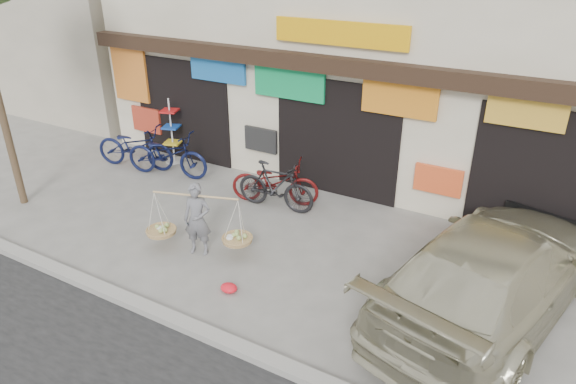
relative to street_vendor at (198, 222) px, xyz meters
The scene contains 12 objects.
ground 1.33m from the street_vendor, ahead, with size 70.00×70.00×0.00m, color gray.
kerb 2.24m from the street_vendor, 58.06° to the right, with size 70.00×0.25×0.12m, color gray.
shophouse_block 7.24m from the street_vendor, 80.18° to the left, with size 14.00×6.32×7.00m.
neighbor_west 14.48m from the street_vendor, 149.88° to the left, with size 12.00×7.00×6.00m, color #ACA38E.
street_vendor is the anchor object (origin of this frame).
bike_0 3.87m from the street_vendor, 140.13° to the left, with size 0.77×2.21×1.16m, color #0F163A.
bike_1 2.31m from the street_vendor, 81.67° to the left, with size 0.52×1.83×1.10m, color black.
bike_2 2.53m from the street_vendor, 85.88° to the left, with size 0.70×2.00×1.05m, color #580F0F.
bike_3 4.76m from the street_vendor, 148.59° to the left, with size 0.77×2.21×1.16m, color #0F163A.
suv 5.23m from the street_vendor, 10.14° to the left, with size 3.42×5.76×1.57m.
display_rack 4.76m from the street_vendor, 136.73° to the left, with size 0.53×0.53×1.77m.
red_bag 1.53m from the street_vendor, 31.35° to the right, with size 0.31×0.25×0.14m, color red.
Camera 1 is at (4.49, -6.63, 5.41)m, focal length 32.00 mm.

